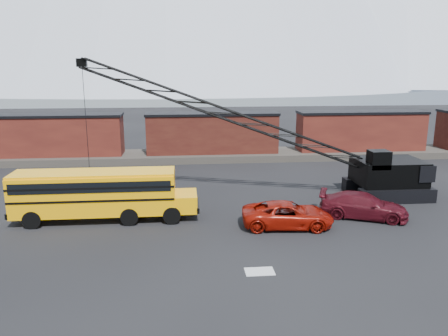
{
  "coord_description": "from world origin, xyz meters",
  "views": [
    {
      "loc": [
        -3.0,
        -22.98,
        9.68
      ],
      "look_at": [
        -0.37,
        5.06,
        3.0
      ],
      "focal_mm": 35.0,
      "sensor_mm": 36.0,
      "label": 1
    }
  ],
  "objects_px": {
    "crawler_crane": "(236,118)",
    "maroon_suv": "(363,205)",
    "red_pickup": "(288,215)",
    "school_bus": "(101,193)"
  },
  "relations": [
    {
      "from": "school_bus",
      "to": "red_pickup",
      "type": "distance_m",
      "value": 11.78
    },
    {
      "from": "crawler_crane",
      "to": "maroon_suv",
      "type": "bearing_deg",
      "value": -37.42
    },
    {
      "from": "red_pickup",
      "to": "maroon_suv",
      "type": "distance_m",
      "value": 5.41
    },
    {
      "from": "red_pickup",
      "to": "crawler_crane",
      "type": "xyz_separation_m",
      "value": [
        -2.33,
        7.01,
        5.09
      ]
    },
    {
      "from": "maroon_suv",
      "to": "crawler_crane",
      "type": "height_order",
      "value": "crawler_crane"
    },
    {
      "from": "red_pickup",
      "to": "crawler_crane",
      "type": "height_order",
      "value": "crawler_crane"
    },
    {
      "from": "maroon_suv",
      "to": "school_bus",
      "type": "bearing_deg",
      "value": 108.53
    },
    {
      "from": "school_bus",
      "to": "maroon_suv",
      "type": "relative_size",
      "value": 2.1
    },
    {
      "from": "red_pickup",
      "to": "maroon_suv",
      "type": "height_order",
      "value": "maroon_suv"
    },
    {
      "from": "maroon_suv",
      "to": "red_pickup",
      "type": "bearing_deg",
      "value": 124.93
    }
  ]
}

